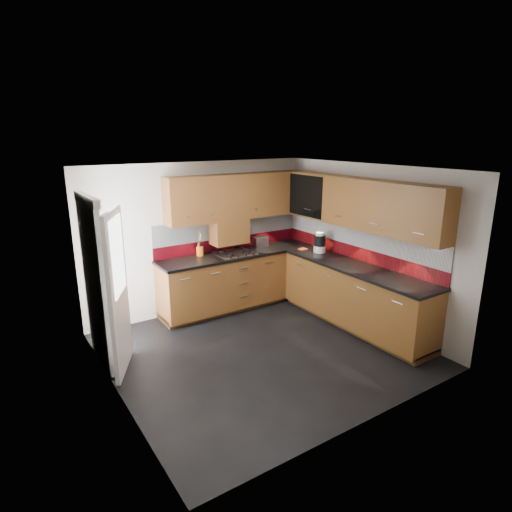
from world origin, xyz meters
TOP-DOWN VIEW (x-y plane):
  - room at (0.00, 0.00)m, footprint 4.00×3.80m
  - base_cabinets at (1.07, 0.72)m, footprint 2.70×3.20m
  - countertop at (1.05, 0.70)m, footprint 2.72×3.22m
  - backsplash at (1.28, 0.93)m, footprint 2.70×3.20m
  - upper_cabinets at (1.23, 0.78)m, footprint 2.50×3.20m
  - extractor_hood at (0.45, 1.64)m, footprint 0.60×0.33m
  - glass_cabinet at (1.71, 1.07)m, footprint 0.32×0.80m
  - back_door at (-1.78, 0.75)m, footprint 0.42×1.19m
  - gas_hob at (0.45, 1.47)m, footprint 0.61×0.53m
  - utensil_pot at (-0.06, 1.68)m, footprint 0.11×0.11m
  - toaster at (1.06, 1.62)m, footprint 0.25×0.17m
  - food_processor at (1.67, 0.79)m, footprint 0.20×0.20m
  - paper_towel at (1.68, 0.84)m, footprint 0.15×0.15m
  - orange_cloth at (1.55, 1.08)m, footprint 0.14×0.13m

SIDE VIEW (x-z plane):
  - base_cabinets at x=1.07m, z-range -0.04..0.91m
  - countertop at x=1.05m, z-range 0.90..0.94m
  - orange_cloth at x=1.55m, z-range 0.94..0.95m
  - gas_hob at x=0.45m, z-range 0.93..0.98m
  - toaster at x=1.06m, z-range 0.94..1.11m
  - utensil_pot at x=-0.06m, z-range 0.83..1.23m
  - back_door at x=-1.78m, z-range 0.01..2.05m
  - paper_towel at x=1.68m, z-range 0.94..1.19m
  - food_processor at x=1.67m, z-range 0.93..1.25m
  - backsplash at x=1.28m, z-range 0.94..1.48m
  - extractor_hood at x=0.45m, z-range 1.08..1.48m
  - room at x=0.00m, z-range 0.18..2.82m
  - upper_cabinets at x=1.23m, z-range 1.48..2.20m
  - glass_cabinet at x=1.71m, z-range 1.54..2.20m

